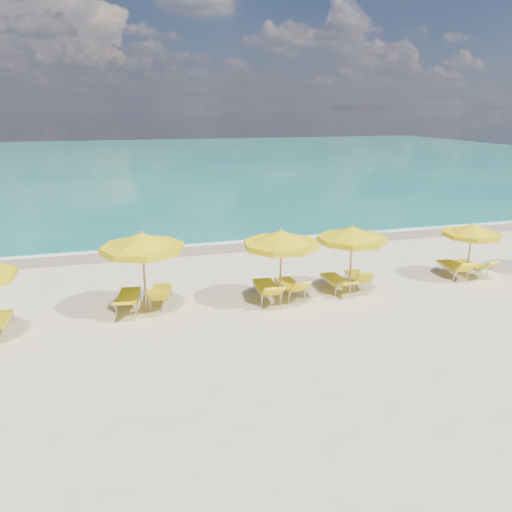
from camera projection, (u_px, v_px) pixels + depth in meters
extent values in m
plane|color=beige|center=(268.00, 304.00, 16.19)|extent=(120.00, 120.00, 0.00)
cube|color=#136B5D|center=(152.00, 160.00, 60.47)|extent=(120.00, 80.00, 0.30)
cube|color=tan|center=(221.00, 246.00, 23.02)|extent=(120.00, 2.60, 0.01)
cube|color=white|center=(218.00, 242.00, 23.76)|extent=(120.00, 1.20, 0.03)
cube|color=white|center=(92.00, 213.00, 30.32)|extent=(14.00, 0.36, 0.05)
cube|color=white|center=(276.00, 186.00, 40.41)|extent=(18.00, 0.30, 0.05)
cylinder|color=tan|center=(144.00, 273.00, 15.32)|extent=(0.08, 0.08, 2.47)
cone|color=yellow|center=(142.00, 241.00, 15.02)|extent=(2.66, 2.66, 0.49)
cylinder|color=yellow|center=(142.00, 248.00, 15.09)|extent=(2.68, 2.68, 0.20)
sphere|color=tan|center=(141.00, 233.00, 14.95)|extent=(0.11, 0.11, 0.11)
cylinder|color=tan|center=(281.00, 267.00, 16.04)|extent=(0.07, 0.07, 2.37)
cone|color=yellow|center=(281.00, 238.00, 15.76)|extent=(2.98, 2.98, 0.47)
cylinder|color=yellow|center=(281.00, 245.00, 15.82)|extent=(3.01, 3.01, 0.19)
sphere|color=tan|center=(281.00, 230.00, 15.69)|extent=(0.11, 0.11, 0.11)
cylinder|color=tan|center=(351.00, 260.00, 16.96)|extent=(0.07, 0.07, 2.28)
cone|color=yellow|center=(352.00, 233.00, 16.68)|extent=(2.99, 2.99, 0.46)
cylinder|color=yellow|center=(352.00, 239.00, 16.75)|extent=(3.01, 3.01, 0.18)
sphere|color=tan|center=(353.00, 226.00, 16.62)|extent=(0.10, 0.10, 0.10)
cylinder|color=tan|center=(469.00, 252.00, 18.44)|extent=(0.06, 0.06, 2.02)
cone|color=yellow|center=(472.00, 229.00, 18.20)|extent=(2.60, 2.60, 0.40)
cylinder|color=yellow|center=(471.00, 235.00, 18.25)|extent=(2.62, 2.62, 0.16)
sphere|color=tan|center=(473.00, 224.00, 18.14)|extent=(0.09, 0.09, 0.09)
cube|color=yellow|center=(129.00, 296.00, 15.79)|extent=(0.84, 1.49, 0.09)
cube|color=yellow|center=(124.00, 304.00, 14.79)|extent=(0.72, 0.74, 0.34)
cube|color=yellow|center=(161.00, 292.00, 16.17)|extent=(0.83, 1.45, 0.08)
cube|color=yellow|center=(158.00, 295.00, 15.24)|extent=(0.69, 0.60, 0.52)
cube|color=yellow|center=(266.00, 286.00, 16.56)|extent=(0.76, 1.50, 0.09)
cube|color=yellow|center=(273.00, 291.00, 15.56)|extent=(0.69, 0.66, 0.46)
cube|color=yellow|center=(289.00, 284.00, 16.89)|extent=(0.67, 1.36, 0.08)
cube|color=yellow|center=(300.00, 287.00, 16.01)|extent=(0.62, 0.56, 0.47)
cube|color=yellow|center=(335.00, 279.00, 17.41)|extent=(0.60, 1.30, 0.08)
cube|color=yellow|center=(347.00, 284.00, 16.53)|extent=(0.59, 0.60, 0.32)
cube|color=yellow|center=(357.00, 276.00, 17.82)|extent=(0.76, 1.33, 0.08)
cube|color=yellow|center=(364.00, 278.00, 16.97)|extent=(0.63, 0.55, 0.47)
cube|color=yellow|center=(452.00, 266.00, 18.89)|extent=(0.74, 1.38, 0.08)
cube|color=yellow|center=(466.00, 268.00, 17.98)|extent=(0.65, 0.59, 0.47)
cube|color=yellow|center=(470.00, 264.00, 19.12)|extent=(0.75, 1.30, 0.08)
cube|color=yellow|center=(489.00, 266.00, 18.34)|extent=(0.62, 0.58, 0.42)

